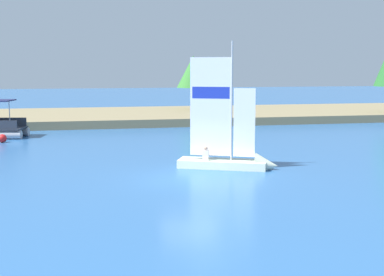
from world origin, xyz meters
The scene contains 5 objects.
ground_plane centered at (0.00, 0.00, 0.00)m, with size 200.00×200.00×0.00m, color #2D609E.
shore_bank centered at (0.00, 26.64, 0.34)m, with size 80.00×13.99×0.69m, color #897A56.
shoreline_tree_midleft centered at (6.07, 28.63, 4.43)m, with size 3.26×3.26×5.34m.
sailboat centered at (2.82, 2.07, 0.50)m, with size 4.96×3.11×6.58m.
channel_buoy centered at (-9.85, 13.52, 0.28)m, with size 0.55×0.55×0.55m, color red.
Camera 1 is at (-4.34, -21.98, 4.94)m, focal length 48.52 mm.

